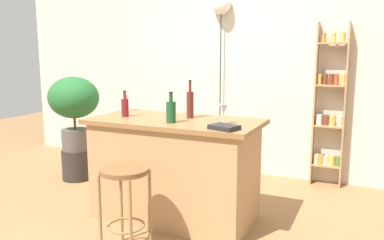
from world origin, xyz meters
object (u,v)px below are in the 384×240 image
at_px(pendant_globe_light, 221,6).
at_px(bottle_vinegar, 190,104).
at_px(bottle_olive_oil, 171,111).
at_px(potted_plant, 74,103).
at_px(wine_glass_left, 126,99).
at_px(spice_shelf, 329,111).
at_px(wine_glass_center, 223,110).
at_px(bar_stool, 125,189).
at_px(plant_stool, 77,164).
at_px(bottle_sauce_amber, 125,107).
at_px(cookbook, 224,127).

bearing_deg(pendant_globe_light, bottle_vinegar, -79.81).
relative_size(bottle_olive_oil, bottle_vinegar, 0.76).
distance_m(potted_plant, bottle_vinegar, 1.69).
relative_size(wine_glass_left, pendant_globe_light, 0.08).
bearing_deg(spice_shelf, wine_glass_left, -145.22).
distance_m(potted_plant, wine_glass_center, 2.10).
bearing_deg(bar_stool, wine_glass_center, 52.15).
height_order(plant_stool, wine_glass_center, wine_glass_center).
relative_size(spice_shelf, bottle_olive_oil, 7.02).
distance_m(bar_stool, bottle_sauce_amber, 0.92).
distance_m(potted_plant, bottle_sauce_amber, 1.22).
xyz_separation_m(wine_glass_center, pendant_globe_light, (-0.63, 1.59, 1.00)).
distance_m(bottle_sauce_amber, wine_glass_center, 0.94).
xyz_separation_m(bottle_vinegar, cookbook, (0.46, -0.37, -0.11)).
bearing_deg(plant_stool, bottle_vinegar, -12.55).
relative_size(bar_stool, spice_shelf, 0.36).
distance_m(bottle_vinegar, cookbook, 0.60).
relative_size(bottle_sauce_amber, wine_glass_left, 1.44).
bearing_deg(plant_stool, spice_shelf, 20.78).
bearing_deg(wine_glass_center, bottle_sauce_amber, -179.38).
xyz_separation_m(bottle_sauce_amber, wine_glass_center, (0.94, 0.01, 0.03)).
distance_m(wine_glass_left, cookbook, 1.33).
distance_m(spice_shelf, bottle_vinegar, 1.74).
xyz_separation_m(bar_stool, bottle_sauce_amber, (-0.43, 0.65, 0.50)).
relative_size(plant_stool, bottle_sauce_amber, 1.49).
xyz_separation_m(potted_plant, wine_glass_center, (2.02, -0.54, 0.12)).
height_order(potted_plant, bottle_vinegar, bottle_vinegar).
relative_size(potted_plant, wine_glass_left, 5.20).
xyz_separation_m(bar_stool, potted_plant, (-1.51, 1.20, 0.41)).
bearing_deg(bottle_vinegar, plant_stool, 167.45).
xyz_separation_m(cookbook, pendant_globe_light, (-0.71, 1.79, 1.10)).
bearing_deg(pendant_globe_light, wine_glass_left, -111.60).
xyz_separation_m(spice_shelf, bottle_vinegar, (-1.04, -1.39, 0.18)).
bearing_deg(bottle_vinegar, bottle_olive_oil, -98.09).
distance_m(bar_stool, wine_glass_left, 1.27).
bearing_deg(wine_glass_center, cookbook, -67.70).
height_order(plant_stool, wine_glass_left, wine_glass_left).
bearing_deg(bottle_vinegar, wine_glass_left, 170.15).
xyz_separation_m(plant_stool, wine_glass_left, (0.88, -0.23, 0.84)).
bearing_deg(bar_stool, pendant_globe_light, 93.04).
distance_m(bottle_vinegar, wine_glass_left, 0.78).
distance_m(bar_stool, pendant_globe_light, 2.72).
height_order(bottle_olive_oil, wine_glass_left, bottle_olive_oil).
height_order(spice_shelf, wine_glass_left, spice_shelf).
relative_size(plant_stool, bottle_vinegar, 1.05).
distance_m(bottle_olive_oil, cookbook, 0.51).
height_order(bottle_sauce_amber, bottle_olive_oil, bottle_olive_oil).
distance_m(plant_stool, bottle_sauce_amber, 1.46).
xyz_separation_m(plant_stool, pendant_globe_light, (1.39, 1.05, 1.84)).
relative_size(spice_shelf, wine_glass_left, 10.95).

